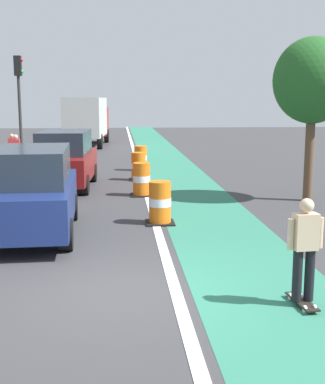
{
  "coord_description": "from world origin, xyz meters",
  "views": [
    {
      "loc": [
        -0.0,
        -8.27,
        3.15
      ],
      "look_at": [
        0.95,
        3.17,
        1.1
      ],
      "focal_mm": 48.89,
      "sensor_mm": 36.0,
      "label": 1
    }
  ],
  "objects_px": {
    "skateboarder_on_lane": "(305,249)",
    "traffic_light_corner": "(19,91)",
    "street_tree_sidewalk": "(313,81)",
    "traffic_barrel_mid": "(142,180)",
    "traffic_barrel_far": "(141,159)",
    "pedestrian_crossing": "(13,150)",
    "parked_suv_second": "(65,159)",
    "traffic_barrel_back": "(139,167)",
    "delivery_truck_down_block": "(87,119)",
    "traffic_barrel_front": "(160,203)",
    "parked_suv_nearest": "(33,191)",
    "pedestrian_waiting": "(16,152)"
  },
  "relations": [
    {
      "from": "skateboarder_on_lane",
      "to": "traffic_light_corner",
      "type": "height_order",
      "value": "traffic_light_corner"
    },
    {
      "from": "street_tree_sidewalk",
      "to": "traffic_barrel_mid",
      "type": "bearing_deg",
      "value": 166.09
    },
    {
      "from": "traffic_barrel_far",
      "to": "pedestrian_crossing",
      "type": "distance_m",
      "value": 5.79
    },
    {
      "from": "street_tree_sidewalk",
      "to": "traffic_light_corner",
      "type": "bearing_deg",
      "value": 137.96
    },
    {
      "from": "street_tree_sidewalk",
      "to": "pedestrian_crossing",
      "type": "bearing_deg",
      "value": 142.38
    },
    {
      "from": "traffic_light_corner",
      "to": "parked_suv_second",
      "type": "bearing_deg",
      "value": -67.39
    },
    {
      "from": "skateboarder_on_lane",
      "to": "traffic_barrel_far",
      "type": "height_order",
      "value": "skateboarder_on_lane"
    },
    {
      "from": "traffic_barrel_back",
      "to": "traffic_light_corner",
      "type": "distance_m",
      "value": 7.77
    },
    {
      "from": "pedestrian_crossing",
      "to": "traffic_light_corner",
      "type": "bearing_deg",
      "value": 80.9
    },
    {
      "from": "traffic_barrel_back",
      "to": "delivery_truck_down_block",
      "type": "bearing_deg",
      "value": 100.47
    },
    {
      "from": "traffic_barrel_far",
      "to": "pedestrian_crossing",
      "type": "bearing_deg",
      "value": 172.51
    },
    {
      "from": "pedestrian_crossing",
      "to": "traffic_barrel_front",
      "type": "bearing_deg",
      "value": -61.95
    },
    {
      "from": "parked_suv_nearest",
      "to": "street_tree_sidewalk",
      "type": "relative_size",
      "value": 0.93
    },
    {
      "from": "traffic_barrel_back",
      "to": "street_tree_sidewalk",
      "type": "bearing_deg",
      "value": -42.15
    },
    {
      "from": "traffic_light_corner",
      "to": "pedestrian_crossing",
      "type": "relative_size",
      "value": 3.17
    },
    {
      "from": "traffic_barrel_back",
      "to": "traffic_barrel_far",
      "type": "bearing_deg",
      "value": 86.05
    },
    {
      "from": "traffic_barrel_front",
      "to": "pedestrian_waiting",
      "type": "relative_size",
      "value": 0.68
    },
    {
      "from": "pedestrian_crossing",
      "to": "traffic_barrel_mid",
      "type": "bearing_deg",
      "value": -51.55
    },
    {
      "from": "traffic_barrel_far",
      "to": "traffic_barrel_mid",
      "type": "bearing_deg",
      "value": -92.07
    },
    {
      "from": "parked_suv_second",
      "to": "pedestrian_waiting",
      "type": "height_order",
      "value": "parked_suv_second"
    },
    {
      "from": "traffic_barrel_mid",
      "to": "traffic_barrel_back",
      "type": "relative_size",
      "value": 1.0
    },
    {
      "from": "skateboarder_on_lane",
      "to": "traffic_light_corner",
      "type": "distance_m",
      "value": 19.34
    },
    {
      "from": "traffic_barrel_mid",
      "to": "traffic_light_corner",
      "type": "relative_size",
      "value": 0.21
    },
    {
      "from": "parked_suv_nearest",
      "to": "parked_suv_second",
      "type": "bearing_deg",
      "value": 89.11
    },
    {
      "from": "traffic_barrel_back",
      "to": "pedestrian_waiting",
      "type": "xyz_separation_m",
      "value": [
        -5.27,
        3.09,
        0.33
      ]
    },
    {
      "from": "traffic_barrel_back",
      "to": "traffic_barrel_mid",
      "type": "bearing_deg",
      "value": -90.48
    },
    {
      "from": "traffic_barrel_far",
      "to": "parked_suv_nearest",
      "type": "bearing_deg",
      "value": -105.08
    },
    {
      "from": "skateboarder_on_lane",
      "to": "traffic_barrel_mid",
      "type": "xyz_separation_m",
      "value": [
        -2.07,
        9.53,
        -0.38
      ]
    },
    {
      "from": "parked_suv_nearest",
      "to": "street_tree_sidewalk",
      "type": "height_order",
      "value": "street_tree_sidewalk"
    },
    {
      "from": "traffic_barrel_far",
      "to": "pedestrian_waiting",
      "type": "relative_size",
      "value": 0.68
    },
    {
      "from": "traffic_barrel_far",
      "to": "delivery_truck_down_block",
      "type": "relative_size",
      "value": 0.14
    },
    {
      "from": "street_tree_sidewalk",
      "to": "traffic_barrel_far",
      "type": "bearing_deg",
      "value": 123.45
    },
    {
      "from": "traffic_barrel_front",
      "to": "traffic_barrel_far",
      "type": "height_order",
      "value": "same"
    },
    {
      "from": "traffic_barrel_front",
      "to": "traffic_barrel_mid",
      "type": "relative_size",
      "value": 1.0
    },
    {
      "from": "parked_suv_second",
      "to": "traffic_barrel_back",
      "type": "xyz_separation_m",
      "value": [
        2.67,
        1.62,
        -0.5
      ]
    },
    {
      "from": "parked_suv_second",
      "to": "traffic_barrel_far",
      "type": "height_order",
      "value": "parked_suv_second"
    },
    {
      "from": "parked_suv_second",
      "to": "traffic_light_corner",
      "type": "distance_m",
      "value": 7.37
    },
    {
      "from": "traffic_barrel_front",
      "to": "traffic_barrel_back",
      "type": "height_order",
      "value": "same"
    },
    {
      "from": "traffic_barrel_mid",
      "to": "pedestrian_crossing",
      "type": "height_order",
      "value": "pedestrian_crossing"
    },
    {
      "from": "traffic_barrel_front",
      "to": "traffic_barrel_far",
      "type": "bearing_deg",
      "value": 90.43
    },
    {
      "from": "parked_suv_nearest",
      "to": "traffic_light_corner",
      "type": "distance_m",
      "value": 13.45
    },
    {
      "from": "parked_suv_nearest",
      "to": "traffic_barrel_back",
      "type": "xyz_separation_m",
      "value": [
        2.77,
        8.17,
        -0.5
      ]
    },
    {
      "from": "pedestrian_waiting",
      "to": "parked_suv_nearest",
      "type": "bearing_deg",
      "value": -77.47
    },
    {
      "from": "pedestrian_waiting",
      "to": "street_tree_sidewalk",
      "type": "relative_size",
      "value": 0.32
    },
    {
      "from": "pedestrian_crossing",
      "to": "pedestrian_waiting",
      "type": "xyz_separation_m",
      "value": [
        0.26,
        -0.48,
        0.0
      ]
    },
    {
      "from": "street_tree_sidewalk",
      "to": "parked_suv_nearest",
      "type": "bearing_deg",
      "value": -155.85
    },
    {
      "from": "traffic_barrel_front",
      "to": "pedestrian_waiting",
      "type": "height_order",
      "value": "pedestrian_waiting"
    },
    {
      "from": "traffic_barrel_front",
      "to": "traffic_barrel_far",
      "type": "distance_m",
      "value": 10.14
    },
    {
      "from": "parked_suv_nearest",
      "to": "delivery_truck_down_block",
      "type": "relative_size",
      "value": 0.61
    },
    {
      "from": "traffic_barrel_mid",
      "to": "skateboarder_on_lane",
      "type": "bearing_deg",
      "value": -77.77
    }
  ]
}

